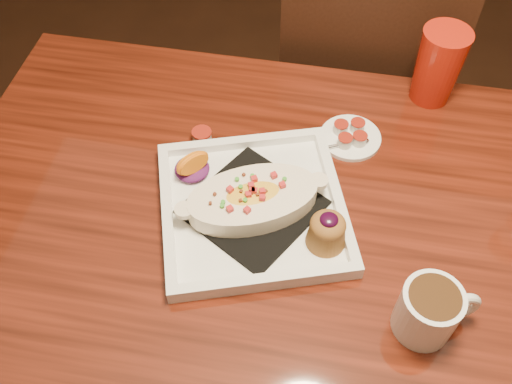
% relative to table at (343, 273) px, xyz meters
% --- Properties ---
extents(table, '(1.50, 0.90, 0.75)m').
position_rel_table_xyz_m(table, '(0.00, 0.00, 0.00)').
color(table, maroon).
rests_on(table, floor).
extents(chair_far, '(0.42, 0.42, 0.93)m').
position_rel_table_xyz_m(chair_far, '(-0.00, 0.63, -0.15)').
color(chair_far, black).
rests_on(chair_far, floor).
extents(plate, '(0.40, 0.40, 0.08)m').
position_rel_table_xyz_m(plate, '(-0.17, 0.04, 0.12)').
color(plate, white).
rests_on(plate, table).
extents(coffee_mug, '(0.13, 0.09, 0.10)m').
position_rel_table_xyz_m(coffee_mug, '(0.12, -0.12, 0.15)').
color(coffee_mug, white).
rests_on(coffee_mug, table).
extents(saucer, '(0.12, 0.12, 0.08)m').
position_rel_table_xyz_m(saucer, '(-0.02, 0.24, 0.11)').
color(saucer, white).
rests_on(saucer, table).
extents(creamer_loose, '(0.04, 0.04, 0.03)m').
position_rel_table_xyz_m(creamer_loose, '(-0.30, 0.18, 0.11)').
color(creamer_loose, silver).
rests_on(creamer_loose, table).
extents(red_tumbler, '(0.10, 0.10, 0.16)m').
position_rel_table_xyz_m(red_tumbler, '(0.13, 0.40, 0.18)').
color(red_tumbler, red).
rests_on(red_tumbler, table).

